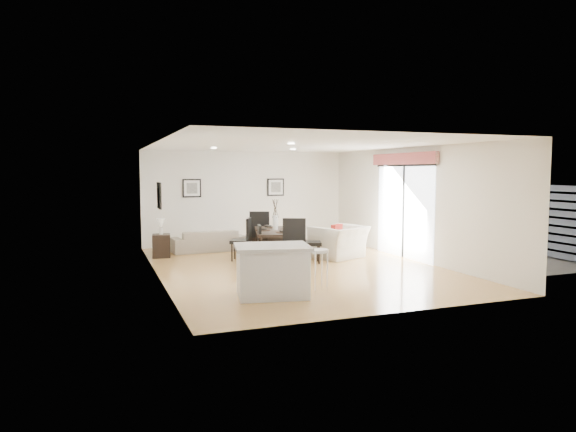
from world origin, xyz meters
name	(u,v)px	position (x,y,z in m)	size (l,w,h in m)	color
ground	(296,267)	(0.00, 0.00, 0.00)	(8.00, 8.00, 0.00)	#DEA85B
wall_back	(246,198)	(0.00, 4.00, 1.35)	(6.00, 0.04, 2.70)	silver
wall_front	(395,224)	(0.00, -4.00, 1.35)	(6.00, 0.04, 2.70)	silver
wall_left	(157,210)	(-3.00, 0.00, 1.35)	(0.04, 8.00, 2.70)	silver
wall_right	(412,203)	(3.00, 0.00, 1.35)	(0.04, 8.00, 2.70)	silver
ceiling	(296,145)	(0.00, 0.00, 2.70)	(6.00, 8.00, 0.02)	white
sofa	(208,241)	(-1.37, 2.94, 0.28)	(1.93, 0.75, 0.56)	gray
armchair	(339,242)	(1.42, 0.74, 0.39)	(1.21, 1.06, 0.79)	beige
courtyard_plant_a	(512,244)	(5.50, -0.64, 0.31)	(0.56, 0.49, 0.63)	#2E4F22
courtyard_plant_b	(470,235)	(5.59, 0.96, 0.37)	(0.41, 0.41, 0.74)	#2E4F22
dining_table	(275,233)	(-0.21, 0.79, 0.67)	(1.33, 1.97, 0.75)	black
dining_chair_wnear	(255,244)	(-0.85, 0.33, 0.52)	(0.50, 0.50, 0.94)	black
dining_chair_wfar	(244,237)	(-0.85, 1.21, 0.57)	(0.61, 0.61, 1.02)	black
dining_chair_enear	(307,239)	(0.42, 0.37, 0.57)	(0.58, 0.58, 1.02)	black
dining_chair_efar	(294,236)	(0.43, 1.26, 0.52)	(0.51, 0.51, 0.94)	black
dining_chair_head	(294,241)	(-0.17, -0.32, 0.62)	(0.66, 0.66, 1.11)	black
dining_chair_foot	(260,230)	(-0.25, 1.90, 0.62)	(0.65, 0.65, 1.12)	black
vase	(275,217)	(-0.21, 0.79, 1.05)	(0.94, 1.45, 0.73)	white
coffee_table	(266,244)	(0.03, 2.28, 0.21)	(1.07, 0.64, 0.43)	black
side_table	(161,246)	(-2.66, 2.37, 0.29)	(0.43, 0.43, 0.57)	black
table_lamp	(161,224)	(-2.65, 2.37, 0.83)	(0.21, 0.21, 0.39)	white
cushion	(337,233)	(1.31, 0.63, 0.65)	(0.39, 0.12, 0.39)	maroon
kitchen_island	(272,270)	(-1.36, -2.34, 0.44)	(1.41, 1.18, 0.88)	silver
bar_stool	(319,255)	(-0.49, -2.34, 0.65)	(0.35, 0.35, 0.76)	silver
framed_print_back_left	(192,188)	(-1.60, 3.97, 1.65)	(0.52, 0.04, 0.52)	black
framed_print_back_right	(276,187)	(0.90, 3.97, 1.65)	(0.52, 0.04, 0.52)	black
framed_print_left_wall	(159,196)	(-2.97, -0.20, 1.65)	(0.04, 0.52, 0.52)	black
sliding_door	(404,190)	(2.96, 0.30, 1.66)	(0.12, 2.70, 2.57)	white
courtyard	(490,214)	(6.16, 0.87, 0.92)	(6.00, 6.00, 2.00)	gray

